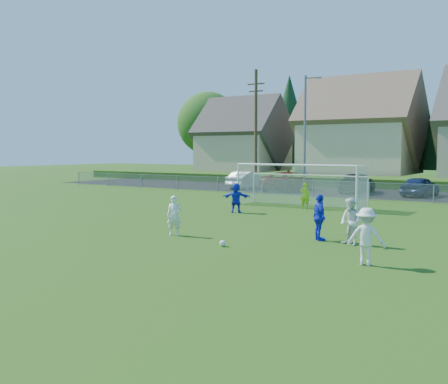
{
  "coord_description": "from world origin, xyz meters",
  "views": [
    {
      "loc": [
        13.05,
        -11.47,
        3.3
      ],
      "look_at": [
        0.0,
        8.0,
        1.4
      ],
      "focal_mm": 42.0,
      "sensor_mm": 36.0,
      "label": 1
    }
  ],
  "objects_px": {
    "player_white_c": "(366,237)",
    "soccer_goal": "(302,179)",
    "player_blue_b": "(236,198)",
    "car_c": "(288,181)",
    "player_white_a": "(174,216)",
    "soccer_ball": "(223,243)",
    "player_white_b": "(351,222)",
    "car_b": "(247,180)",
    "player_blue_a": "(319,217)",
    "car_d": "(357,183)",
    "goalkeeper": "(305,196)",
    "car_e": "(420,187)"
  },
  "relations": [
    {
      "from": "player_blue_a",
      "to": "player_blue_b",
      "type": "distance_m",
      "value": 8.93
    },
    {
      "from": "player_white_b",
      "to": "car_b",
      "type": "height_order",
      "value": "player_white_b"
    },
    {
      "from": "goalkeeper",
      "to": "car_b",
      "type": "xyz_separation_m",
      "value": [
        -10.54,
        11.08,
        -0.0
      ]
    },
    {
      "from": "player_white_b",
      "to": "car_e",
      "type": "xyz_separation_m",
      "value": [
        -2.66,
        20.96,
        -0.12
      ]
    },
    {
      "from": "player_white_c",
      "to": "car_d",
      "type": "relative_size",
      "value": 0.33
    },
    {
      "from": "soccer_ball",
      "to": "player_blue_a",
      "type": "bearing_deg",
      "value": 52.41
    },
    {
      "from": "player_blue_b",
      "to": "car_c",
      "type": "relative_size",
      "value": 0.29
    },
    {
      "from": "player_blue_a",
      "to": "car_b",
      "type": "relative_size",
      "value": 0.38
    },
    {
      "from": "goalkeeper",
      "to": "car_c",
      "type": "distance_m",
      "value": 12.95
    },
    {
      "from": "player_blue_a",
      "to": "soccer_goal",
      "type": "xyz_separation_m",
      "value": [
        -5.44,
        9.94,
        0.78
      ]
    },
    {
      "from": "player_white_b",
      "to": "car_d",
      "type": "distance_m",
      "value": 22.81
    },
    {
      "from": "soccer_goal",
      "to": "car_b",
      "type": "bearing_deg",
      "value": 133.97
    },
    {
      "from": "player_white_a",
      "to": "car_d",
      "type": "bearing_deg",
      "value": 60.73
    },
    {
      "from": "player_blue_b",
      "to": "player_white_a",
      "type": "bearing_deg",
      "value": 80.08
    },
    {
      "from": "car_c",
      "to": "car_e",
      "type": "height_order",
      "value": "car_c"
    },
    {
      "from": "car_c",
      "to": "player_white_a",
      "type": "bearing_deg",
      "value": 110.14
    },
    {
      "from": "player_white_b",
      "to": "player_white_c",
      "type": "height_order",
      "value": "player_white_c"
    },
    {
      "from": "soccer_ball",
      "to": "car_e",
      "type": "relative_size",
      "value": 0.05
    },
    {
      "from": "car_b",
      "to": "player_white_c",
      "type": "bearing_deg",
      "value": 127.97
    },
    {
      "from": "goalkeeper",
      "to": "car_b",
      "type": "distance_m",
      "value": 15.29
    },
    {
      "from": "player_blue_a",
      "to": "car_e",
      "type": "xyz_separation_m",
      "value": [
        -1.39,
        20.7,
        -0.14
      ]
    },
    {
      "from": "player_white_c",
      "to": "soccer_goal",
      "type": "height_order",
      "value": "soccer_goal"
    },
    {
      "from": "player_white_a",
      "to": "car_e",
      "type": "xyz_separation_m",
      "value": [
        3.72,
        22.75,
        -0.06
      ]
    },
    {
      "from": "car_b",
      "to": "car_c",
      "type": "relative_size",
      "value": 0.81
    },
    {
      "from": "soccer_ball",
      "to": "car_e",
      "type": "distance_m",
      "value": 23.66
    },
    {
      "from": "player_white_a",
      "to": "player_white_c",
      "type": "height_order",
      "value": "player_white_c"
    },
    {
      "from": "player_white_b",
      "to": "soccer_goal",
      "type": "xyz_separation_m",
      "value": [
        -6.71,
        10.2,
        0.81
      ]
    },
    {
      "from": "car_d",
      "to": "soccer_goal",
      "type": "bearing_deg",
      "value": 86.79
    },
    {
      "from": "soccer_ball",
      "to": "player_blue_a",
      "type": "distance_m",
      "value": 3.77
    },
    {
      "from": "player_white_c",
      "to": "car_d",
      "type": "height_order",
      "value": "player_white_c"
    },
    {
      "from": "player_blue_a",
      "to": "goalkeeper",
      "type": "xyz_separation_m",
      "value": [
        -4.86,
        9.19,
        -0.12
      ]
    },
    {
      "from": "player_blue_b",
      "to": "car_e",
      "type": "height_order",
      "value": "player_blue_b"
    },
    {
      "from": "car_e",
      "to": "car_c",
      "type": "bearing_deg",
      "value": 8.97
    },
    {
      "from": "player_blue_a",
      "to": "car_b",
      "type": "height_order",
      "value": "player_blue_a"
    },
    {
      "from": "player_white_a",
      "to": "player_white_b",
      "type": "relative_size",
      "value": 0.93
    },
    {
      "from": "car_d",
      "to": "car_b",
      "type": "bearing_deg",
      "value": -0.58
    },
    {
      "from": "player_white_c",
      "to": "car_c",
      "type": "height_order",
      "value": "player_white_c"
    },
    {
      "from": "player_blue_b",
      "to": "goalkeeper",
      "type": "xyz_separation_m",
      "value": [
        2.21,
        3.73,
        -0.05
      ]
    },
    {
      "from": "car_d",
      "to": "goalkeeper",
      "type": "bearing_deg",
      "value": 89.26
    },
    {
      "from": "player_white_b",
      "to": "car_c",
      "type": "bearing_deg",
      "value": 150.52
    },
    {
      "from": "player_blue_a",
      "to": "car_d",
      "type": "relative_size",
      "value": 0.34
    },
    {
      "from": "player_white_b",
      "to": "soccer_ball",
      "type": "bearing_deg",
      "value": -114.24
    },
    {
      "from": "goalkeeper",
      "to": "soccer_goal",
      "type": "distance_m",
      "value": 1.3
    },
    {
      "from": "player_blue_a",
      "to": "player_white_b",
      "type": "bearing_deg",
      "value": -145.2
    },
    {
      "from": "player_white_a",
      "to": "car_b",
      "type": "distance_m",
      "value": 24.58
    },
    {
      "from": "goalkeeper",
      "to": "player_blue_a",
      "type": "bearing_deg",
      "value": 105.69
    },
    {
      "from": "goalkeeper",
      "to": "car_c",
      "type": "xyz_separation_m",
      "value": [
        -6.66,
        11.1,
        0.03
      ]
    },
    {
      "from": "soccer_ball",
      "to": "player_white_b",
      "type": "relative_size",
      "value": 0.13
    },
    {
      "from": "soccer_ball",
      "to": "player_white_a",
      "type": "bearing_deg",
      "value": 162.74
    },
    {
      "from": "player_white_a",
      "to": "player_blue_b",
      "type": "distance_m",
      "value": 7.76
    }
  ]
}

